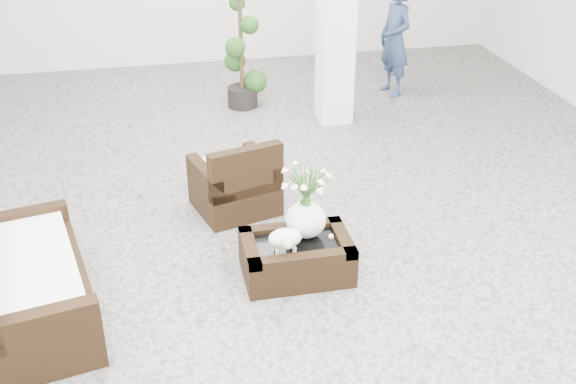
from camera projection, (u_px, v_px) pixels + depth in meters
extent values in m
plane|color=gray|center=(286.00, 247.00, 6.29)|extent=(11.00, 11.00, 0.00)
cube|color=black|center=(297.00, 259.00, 5.85)|extent=(0.90, 0.60, 0.31)
ellipsoid|color=white|center=(285.00, 240.00, 5.62)|extent=(0.28, 0.23, 0.21)
cylinder|color=white|center=(331.00, 236.00, 5.84)|extent=(0.04, 0.04, 0.03)
cube|color=black|center=(234.00, 174.00, 6.72)|extent=(0.89, 0.87, 0.77)
cube|color=black|center=(32.00, 272.00, 5.23)|extent=(1.06, 1.69, 0.84)
imported|color=navy|center=(395.00, 39.00, 9.40)|extent=(0.50, 0.63, 1.53)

